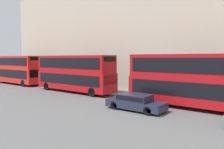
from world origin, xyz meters
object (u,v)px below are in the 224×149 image
object	(u,v)px
bus_leading	(190,78)
car_hatchback	(135,102)
bus_third_in_queue	(17,69)
bus_second_in_queue	(74,72)

from	to	relation	value
bus_leading	car_hatchback	xyz separation A→B (m)	(-3.40, 3.14, -1.77)
bus_leading	bus_third_in_queue	distance (m)	27.11
car_hatchback	bus_leading	bearing A→B (deg)	-42.76
bus_leading	car_hatchback	size ratio (longest dim) A/B	2.19
bus_third_in_queue	car_hatchback	xyz separation A→B (m)	(-3.40, -23.96, -1.75)
bus_leading	bus_second_in_queue	distance (m)	13.82
bus_third_in_queue	car_hatchback	world-z (taller)	bus_third_in_queue
bus_second_in_queue	bus_third_in_queue	xyz separation A→B (m)	(0.00, 13.29, 0.00)
bus_second_in_queue	car_hatchback	world-z (taller)	bus_second_in_queue
bus_leading	car_hatchback	distance (m)	4.96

